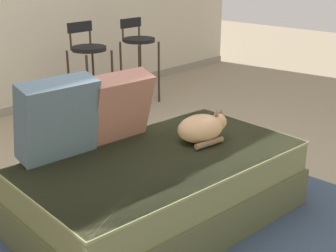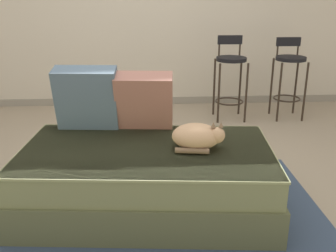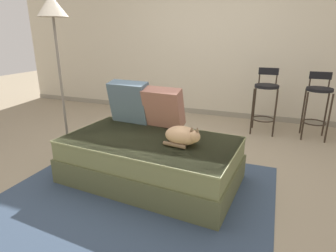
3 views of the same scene
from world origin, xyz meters
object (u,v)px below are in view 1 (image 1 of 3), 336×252
(throw_pillow_corner, at_px, (58,119))
(throw_pillow_middle, at_px, (118,106))
(couch, at_px, (163,188))
(bar_stool_by_doorway, at_px, (139,52))
(cat, at_px, (202,128))
(bar_stool_near_window, at_px, (89,63))

(throw_pillow_corner, distance_m, throw_pillow_middle, 0.43)
(couch, xyz_separation_m, bar_stool_by_doorway, (1.65, 1.95, 0.34))
(cat, bearing_deg, bar_stool_near_window, 72.37)
(couch, bearing_deg, bar_stool_by_doorway, 49.80)
(cat, relative_size, bar_stool_by_doorway, 0.39)
(cat, bearing_deg, throw_pillow_middle, 131.19)
(couch, height_order, throw_pillow_middle, throw_pillow_middle)
(cat, distance_m, bar_stool_near_window, 2.07)
(throw_pillow_corner, relative_size, cat, 1.32)
(throw_pillow_corner, relative_size, throw_pillow_middle, 1.08)
(couch, distance_m, cat, 0.46)
(couch, xyz_separation_m, bar_stool_near_window, (0.97, 1.95, 0.33))
(throw_pillow_middle, distance_m, cat, 0.55)
(couch, height_order, throw_pillow_corner, throw_pillow_corner)
(couch, relative_size, bar_stool_by_doorway, 1.92)
(cat, xyz_separation_m, bar_stool_by_doorway, (1.31, 1.97, 0.03))
(throw_pillow_corner, height_order, bar_stool_near_window, bar_stool_near_window)
(throw_pillow_corner, relative_size, bar_stool_by_doorway, 0.52)
(throw_pillow_corner, distance_m, bar_stool_by_doorway, 2.59)
(cat, relative_size, bar_stool_near_window, 0.38)
(bar_stool_near_window, relative_size, bar_stool_by_doorway, 1.03)
(throw_pillow_corner, xyz_separation_m, bar_stool_by_doorway, (2.09, 1.54, -0.12))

